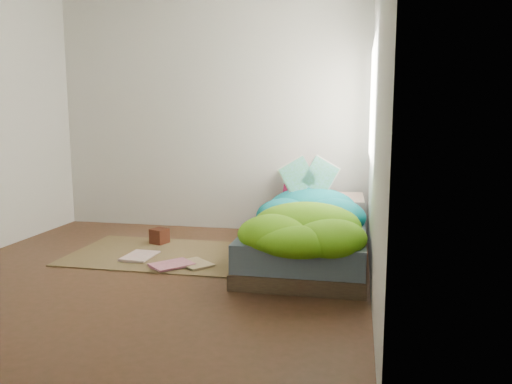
% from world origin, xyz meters
% --- Properties ---
extents(ground, '(3.50, 3.50, 0.00)m').
position_xyz_m(ground, '(0.00, 0.00, 0.00)').
color(ground, '#442E1A').
rests_on(ground, ground).
extents(room_walls, '(3.54, 3.54, 2.62)m').
position_xyz_m(room_walls, '(0.01, 0.01, 1.63)').
color(room_walls, silver).
rests_on(room_walls, ground).
extents(bed, '(1.00, 2.00, 0.34)m').
position_xyz_m(bed, '(1.22, 0.72, 0.17)').
color(bed, '#3B2B20').
rests_on(bed, ground).
extents(duvet, '(0.96, 1.84, 0.34)m').
position_xyz_m(duvet, '(1.22, 0.50, 0.51)').
color(duvet, '#086F81').
rests_on(duvet, bed).
extents(rug, '(1.60, 1.10, 0.01)m').
position_xyz_m(rug, '(-0.15, 0.55, 0.01)').
color(rug, brown).
rests_on(rug, ground).
extents(pillow_floral, '(0.54, 0.35, 0.12)m').
position_xyz_m(pillow_floral, '(1.44, 1.45, 0.40)').
color(pillow_floral, silver).
rests_on(pillow_floral, bed).
extents(pillow_magenta, '(0.42, 0.19, 0.40)m').
position_xyz_m(pillow_magenta, '(1.08, 1.55, 0.54)').
color(pillow_magenta, '#450421').
rests_on(pillow_magenta, bed).
extents(open_book, '(0.47, 0.25, 0.28)m').
position_xyz_m(open_book, '(1.19, 0.95, 0.82)').
color(open_book, green).
rests_on(open_book, duvet).
extents(wooden_box, '(0.19, 0.19, 0.15)m').
position_xyz_m(wooden_box, '(-0.29, 0.91, 0.09)').
color(wooden_box, '#39140C').
rests_on(wooden_box, rug).
extents(floor_book_a, '(0.26, 0.35, 0.03)m').
position_xyz_m(floor_book_a, '(-0.39, 0.38, 0.02)').
color(floor_book_a, silver).
rests_on(floor_book_a, rug).
extents(floor_book_b, '(0.41, 0.41, 0.03)m').
position_xyz_m(floor_book_b, '(0.03, 0.25, 0.03)').
color(floor_book_b, '#D17892').
rests_on(floor_book_b, rug).
extents(floor_book_c, '(0.38, 0.37, 0.02)m').
position_xyz_m(floor_book_c, '(0.22, 0.17, 0.02)').
color(floor_book_c, tan).
rests_on(floor_book_c, rug).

